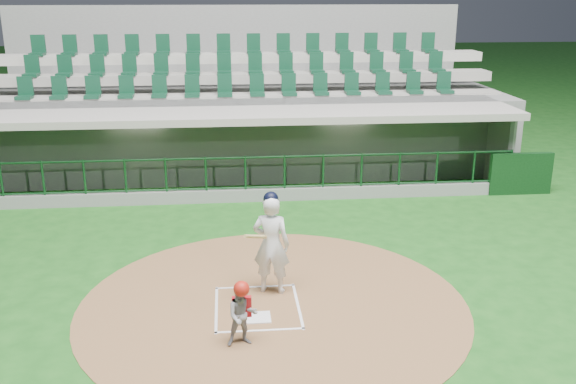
# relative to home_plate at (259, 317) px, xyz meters

# --- Properties ---
(ground) EXTENTS (120.00, 120.00, 0.00)m
(ground) POSITION_rel_home_plate_xyz_m (0.00, 0.70, -0.02)
(ground) COLOR #154A15
(ground) RESTS_ON ground
(dirt_circle) EXTENTS (7.20, 7.20, 0.01)m
(dirt_circle) POSITION_rel_home_plate_xyz_m (0.30, 0.50, -0.02)
(dirt_circle) COLOR brown
(dirt_circle) RESTS_ON ground
(home_plate) EXTENTS (0.43, 0.43, 0.02)m
(home_plate) POSITION_rel_home_plate_xyz_m (0.00, 0.00, 0.00)
(home_plate) COLOR white
(home_plate) RESTS_ON dirt_circle
(batter_box_chalk) EXTENTS (1.55, 1.80, 0.01)m
(batter_box_chalk) POSITION_rel_home_plate_xyz_m (0.00, 0.40, -0.00)
(batter_box_chalk) COLOR silver
(batter_box_chalk) RESTS_ON ground
(dugout_structure) EXTENTS (16.40, 3.70, 3.00)m
(dugout_structure) POSITION_rel_home_plate_xyz_m (0.12, 8.53, 0.94)
(dugout_structure) COLOR slate
(dugout_structure) RESTS_ON ground
(seating_deck) EXTENTS (17.00, 6.72, 5.15)m
(seating_deck) POSITION_rel_home_plate_xyz_m (0.00, 11.61, 1.40)
(seating_deck) COLOR slate
(seating_deck) RESTS_ON ground
(batter) EXTENTS (0.94, 0.96, 2.02)m
(batter) POSITION_rel_home_plate_xyz_m (0.31, 1.04, 0.99)
(batter) COLOR white
(batter) RESTS_ON dirt_circle
(catcher) EXTENTS (0.55, 0.45, 1.13)m
(catcher) POSITION_rel_home_plate_xyz_m (-0.30, -0.85, 0.55)
(catcher) COLOR gray
(catcher) RESTS_ON dirt_circle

